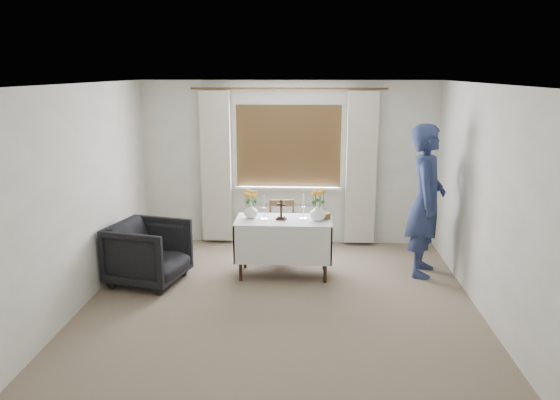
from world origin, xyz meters
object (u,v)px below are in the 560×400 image
Objects in this scene: altar_table at (284,247)px; wooden_chair at (282,231)px; flower_vase_left at (251,211)px; flower_vase_right at (318,212)px; person at (426,201)px; armchair at (149,253)px; wooden_cross at (281,210)px.

wooden_chair is (-0.05, 0.64, 0.04)m from altar_table.
flower_vase_left is 0.90× the size of flower_vase_right.
flower_vase_left is (-2.27, -0.13, -0.13)m from person.
armchair is (-1.69, -0.35, 0.01)m from altar_table.
wooden_cross reaches higher than wooden_chair.
flower_vase_left reaches higher than armchair.
person is 1.88m from wooden_cross.
armchair is 2.20m from flower_vase_right.
altar_table is 1.73m from armchair.
flower_vase_left is (-0.40, 0.06, -0.04)m from wooden_cross.
flower_vase_right is at bearing -67.83° from armchair.
flower_vase_left is (-0.38, -0.60, 0.44)m from wooden_chair.
person is at bearing 21.74° from wooden_cross.
wooden_chair is 0.81m from wooden_cross.
flower_vase_right reaches higher than armchair.
flower_vase_right is at bearing -57.67° from wooden_chair.
armchair is 0.44× the size of person.
wooden_cross is (0.02, -0.66, 0.48)m from wooden_chair.
wooden_cross reaches higher than flower_vase_right.
flower_vase_left is (1.26, 0.40, 0.46)m from armchair.
flower_vase_right is (0.47, -0.01, -0.02)m from wooden_cross.
wooden_cross is at bearing 110.80° from person.
altar_table is at bearing -64.67° from armchair.
altar_table is 1.43× the size of armchair.
wooden_cross is at bearing -92.01° from wooden_chair.
person is at bearing -68.00° from armchair.
altar_table is at bearing 110.27° from person.
altar_table is 6.35× the size of flower_vase_left.
armchair is at bearing 113.38° from person.
person reaches higher than wooden_chair.
flower_vase_left reaches higher than altar_table.
armchair is 3.62m from person.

